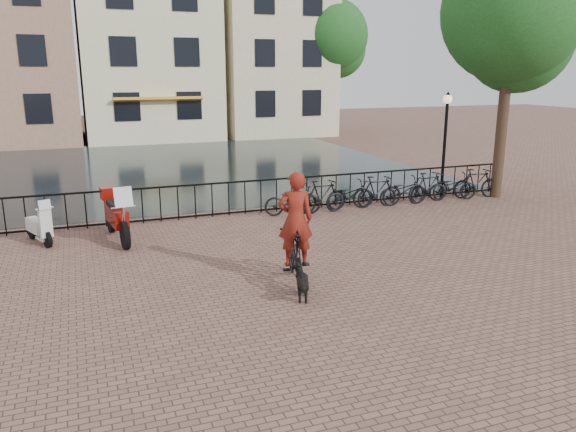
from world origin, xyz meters
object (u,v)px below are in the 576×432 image
object	(u,v)px
cyclist	(295,235)
scooter	(37,219)
motorcycle	(116,210)
lamp_post	(446,128)
dog	(303,286)

from	to	relation	value
cyclist	scooter	distance (m)	6.93
motorcycle	scooter	size ratio (longest dim) A/B	1.66
lamp_post	scooter	world-z (taller)	lamp_post
dog	cyclist	bearing A→B (deg)	98.57
motorcycle	cyclist	bearing A→B (deg)	-61.71
motorcycle	dog	bearing A→B (deg)	-68.07
lamp_post	motorcycle	xyz separation A→B (m)	(-10.49, -1.04, -1.59)
cyclist	motorcycle	world-z (taller)	cyclist
dog	scooter	distance (m)	7.42
lamp_post	motorcycle	bearing A→B (deg)	-174.32
motorcycle	scooter	bearing A→B (deg)	159.14
scooter	lamp_post	bearing A→B (deg)	-20.30
lamp_post	motorcycle	distance (m)	10.66
lamp_post	cyclist	bearing A→B (deg)	-143.77
dog	motorcycle	xyz separation A→B (m)	(-2.97, 5.20, 0.53)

